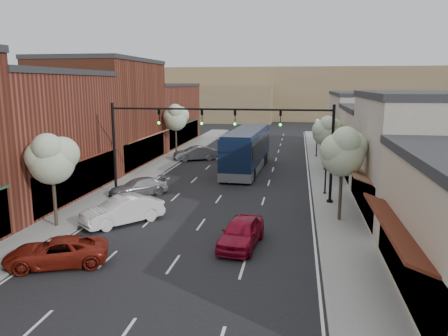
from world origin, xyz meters
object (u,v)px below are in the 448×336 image
at_px(lamp_post_far, 317,132).
at_px(red_hatchback, 241,232).
at_px(tree_left_near, 52,158).
at_px(parked_car_b, 122,210).
at_px(signal_mast_left, 144,135).
at_px(coach_bus, 247,149).
at_px(tree_right_far, 327,130).
at_px(parked_car_e, 195,153).
at_px(tree_right_near, 343,151).
at_px(lamp_post_near, 326,156).
at_px(parked_car_c, 139,187).
at_px(signal_mast_right, 298,139).
at_px(parked_car_a, 56,252).
at_px(tree_left_far, 176,117).

relative_size(lamp_post_far, red_hatchback, 0.99).
bearing_deg(tree_left_near, parked_car_b, 22.85).
relative_size(signal_mast_left, coach_bus, 0.62).
xyz_separation_m(coach_bus, parked_car_b, (-5.54, -17.66, -1.27)).
height_order(signal_mast_left, parked_car_b, signal_mast_left).
relative_size(tree_right_far, parked_car_e, 1.14).
bearing_deg(tree_right_near, lamp_post_near, 94.77).
relative_size(lamp_post_near, parked_car_c, 0.98).
height_order(tree_right_far, coach_bus, tree_right_far).
bearing_deg(signal_mast_left, red_hatchback, -47.02).
height_order(signal_mast_right, tree_left_near, signal_mast_right).
bearing_deg(tree_right_far, coach_bus, -173.48).
bearing_deg(signal_mast_right, signal_mast_left, 180.00).
distance_m(lamp_post_far, parked_car_c, 24.49).
distance_m(parked_car_a, parked_car_e, 28.87).
xyz_separation_m(signal_mast_right, tree_left_near, (-13.87, -8.05, -0.40)).
xyz_separation_m(tree_right_far, parked_car_a, (-13.70, -24.94, -3.34)).
distance_m(parked_car_a, parked_car_b, 6.45).
bearing_deg(coach_bus, parked_car_a, -101.85).
relative_size(tree_right_far, parked_car_b, 1.08).
bearing_deg(tree_left_far, tree_right_far, -19.87).
height_order(tree_right_far, tree_left_far, tree_left_far).
height_order(tree_left_near, parked_car_c, tree_left_near).
distance_m(tree_left_near, lamp_post_near, 19.25).
distance_m(tree_right_far, tree_left_far, 17.66).
bearing_deg(signal_mast_right, coach_bus, 113.51).
bearing_deg(parked_car_a, parked_car_b, 153.72).
xyz_separation_m(tree_left_near, tree_left_far, (-0.00, 26.00, 0.38)).
bearing_deg(tree_left_far, parked_car_b, -81.85).
bearing_deg(signal_mast_left, lamp_post_far, 56.14).
height_order(lamp_post_near, parked_car_e, lamp_post_near).
bearing_deg(tree_right_near, parked_car_b, -169.10).
height_order(tree_right_near, tree_right_far, tree_right_near).
bearing_deg(parked_car_c, tree_right_far, 87.47).
relative_size(tree_left_far, coach_bus, 0.46).
height_order(tree_right_near, red_hatchback, tree_right_near).
height_order(tree_right_far, tree_left_near, tree_left_near).
relative_size(lamp_post_near, parked_car_b, 0.88).
distance_m(tree_right_far, parked_car_a, 28.65).
height_order(lamp_post_near, red_hatchback, lamp_post_near).
xyz_separation_m(parked_car_a, parked_car_c, (-0.84, 13.04, 0.00)).
bearing_deg(coach_bus, tree_right_far, 9.02).
bearing_deg(lamp_post_near, coach_bus, 129.21).
relative_size(parked_car_b, parked_car_e, 1.06).
relative_size(signal_mast_left, tree_left_near, 1.44).
height_order(signal_mast_right, lamp_post_far, signal_mast_right).
distance_m(signal_mast_right, parked_car_b, 12.85).
relative_size(signal_mast_left, parked_car_b, 1.64).
xyz_separation_m(signal_mast_right, lamp_post_near, (2.18, 2.50, -1.62)).
bearing_deg(parked_car_b, tree_left_far, 138.23).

